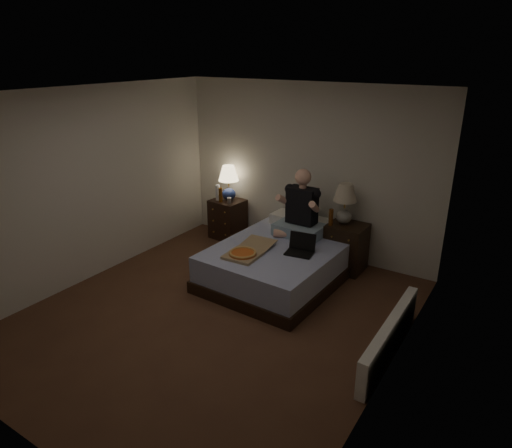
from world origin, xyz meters
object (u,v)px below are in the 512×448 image
Objects in this scene: person at (300,203)px; laptop at (300,245)px; pizza_box at (243,254)px; beer_bottle_right at (331,217)px; nightstand_left at (228,219)px; soda_can at (229,201)px; lamp_left at (229,183)px; nightstand_right at (346,247)px; radiator at (390,337)px; bed at (280,262)px; beer_bottle_left at (221,195)px; lamp_right at (345,204)px; water_bottle at (218,192)px.

person reaches higher than laptop.
laptop is 0.45× the size of pizza_box.
nightstand_left is at bearing 174.10° from beer_bottle_right.
nightstand_left is 1.94m from beer_bottle_right.
soda_can reaches higher than nightstand_left.
lamp_left is at bearing 128.39° from pizza_box.
pizza_box is at bearing -48.38° from soda_can.
radiator is (1.12, -1.58, -0.13)m from nightstand_right.
lamp_left is 2.04m from laptop.
lamp_left is 3.67m from radiator.
bed is 1.93m from radiator.
laptop is at bearing -108.06° from nightstand_right.
radiator is (1.74, -0.83, -0.04)m from bed.
nightstand_right reaches higher than radiator.
bed is at bearing -30.19° from lamp_left.
beer_bottle_left is (-1.49, 0.67, 0.51)m from bed.
radiator is at bearing -53.35° from lamp_right.
beer_bottle_left is 1.78m from pizza_box.
lamp_left is 5.60× the size of soda_can.
lamp_right is (1.99, -0.06, 0.03)m from lamp_left.
lamp_left is at bearing 152.28° from radiator.
nightstand_left reaches higher than pizza_box.
beer_bottle_right is at bearing -1.92° from beer_bottle_left.
laptop is at bearing -97.39° from beer_bottle_right.
person is 2.26m from radiator.
nightstand_left is at bearing 129.31° from pizza_box.
pizza_box reaches higher than bed.
nightstand_right is 1.95× the size of laptop.
beer_bottle_right reaches higher than water_bottle.
bed is 1.71m from beer_bottle_left.
person reaches higher than nightstand_right.
beer_bottle_left is 0.25× the size of person.
person reaches higher than nightstand_left.
beer_bottle_left is 1.55m from person.
radiator is at bearing -36.12° from laptop.
water_bottle is 2.50× the size of soda_can.
lamp_right is 2.04m from beer_bottle_left.
water_bottle is 3.72m from radiator.
nightstand_right is 1.94m from radiator.
lamp_right is at bearing 1.26° from water_bottle.
lamp_left is at bearing 166.88° from person.
nightstand_right is 0.62m from lamp_right.
person reaches higher than water_bottle.
person reaches higher than pizza_box.
nightstand_left is 2.02m from laptop.
lamp_right is 2.43× the size of beer_bottle_right.
lamp_left is at bearing 152.08° from bed.
nightstand_right is 0.90m from person.
nightstand_right is at bearing -22.88° from lamp_right.
nightstand_right is (2.07, -0.06, 0.01)m from nightstand_left.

